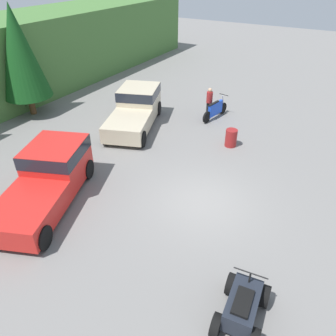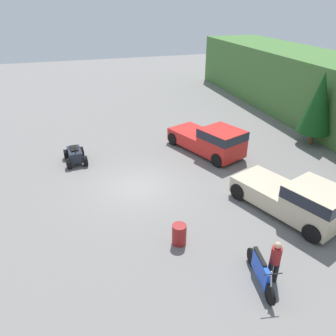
{
  "view_description": "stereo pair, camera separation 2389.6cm",
  "coord_description": "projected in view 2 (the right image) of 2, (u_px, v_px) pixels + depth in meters",
  "views": [
    {
      "loc": [
        -9.29,
        -3.83,
        8.02
      ],
      "look_at": [
        0.18,
        1.62,
        0.95
      ],
      "focal_mm": 35.0,
      "sensor_mm": 36.0,
      "label": 1
    },
    {
      "loc": [
        14.57,
        -2.78,
        8.88
      ],
      "look_at": [
        0.18,
        1.62,
        0.95
      ],
      "focal_mm": 35.0,
      "sensor_mm": 36.0,
      "label": 2
    }
  ],
  "objects": [
    {
      "name": "pickup_truck_red",
      "position": [
        212.0,
        140.0,
        20.3
      ],
      "size": [
        5.56,
        3.81,
        1.86
      ],
      "rotation": [
        0.0,
        0.0,
        0.37
      ],
      "color": "red",
      "rests_on": "ground_plane"
    },
    {
      "name": "ground_plane",
      "position": [
        138.0,
        187.0,
        17.18
      ],
      "size": [
        80.0,
        80.0,
        0.0
      ],
      "primitive_type": "plane",
      "color": "slate"
    },
    {
      "name": "quad_atv",
      "position": [
        75.0,
        155.0,
        19.51
      ],
      "size": [
        2.05,
        1.34,
        1.18
      ],
      "rotation": [
        0.0,
        0.0,
        0.09
      ],
      "color": "black",
      "rests_on": "ground_plane"
    },
    {
      "name": "tree_left",
      "position": [
        319.0,
        103.0,
        20.87
      ],
      "size": [
        2.11,
        2.11,
        4.8
      ],
      "color": "brown",
      "rests_on": "ground_plane"
    },
    {
      "name": "dirt_bike",
      "position": [
        261.0,
        271.0,
        11.24
      ],
      "size": [
        2.39,
        0.7,
        1.21
      ],
      "rotation": [
        0.0,
        0.0,
        -0.17
      ],
      "color": "black",
      "rests_on": "ground_plane"
    },
    {
      "name": "rider_person",
      "position": [
        275.0,
        261.0,
        11.09
      ],
      "size": [
        0.47,
        0.47,
        1.72
      ],
      "rotation": [
        0.0,
        0.0,
        -0.44
      ],
      "color": "black",
      "rests_on": "ground_plane"
    },
    {
      "name": "steel_barrel",
      "position": [
        179.0,
        234.0,
        13.07
      ],
      "size": [
        0.58,
        0.58,
        0.88
      ],
      "color": "maroon",
      "rests_on": "ground_plane"
    },
    {
      "name": "pickup_truck_second",
      "position": [
        298.0,
        198.0,
        14.43
      ],
      "size": [
        5.45,
        3.68,
        1.86
      ],
      "rotation": [
        0.0,
        0.0,
        0.35
      ],
      "color": "beige",
      "rests_on": "ground_plane"
    }
  ]
}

